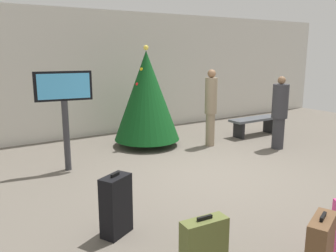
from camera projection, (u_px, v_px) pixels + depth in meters
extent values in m
plane|color=#665E54|center=(215.00, 174.00, 6.54)|extent=(16.00, 16.00, 0.00)
cube|color=beige|center=(118.00, 73.00, 9.64)|extent=(16.00, 0.20, 3.29)
cylinder|color=#4C3319|center=(147.00, 142.00, 8.50)|extent=(0.12, 0.12, 0.16)
cone|color=#0F4719|center=(147.00, 96.00, 8.26)|extent=(1.56, 1.56, 2.10)
sphere|color=#F2D84C|center=(146.00, 48.00, 8.03)|extent=(0.12, 0.12, 0.12)
sphere|color=red|center=(137.00, 84.00, 8.02)|extent=(0.08, 0.08, 0.08)
sphere|color=red|center=(149.00, 74.00, 8.34)|extent=(0.08, 0.08, 0.08)
sphere|color=yellow|center=(142.00, 69.00, 8.02)|extent=(0.08, 0.08, 0.08)
cylinder|color=#333338|center=(66.00, 136.00, 6.63)|extent=(0.12, 0.12, 1.34)
cube|color=black|center=(63.00, 86.00, 6.43)|extent=(1.04, 0.25, 0.54)
cube|color=#4CB2F2|center=(64.00, 86.00, 6.39)|extent=(0.92, 0.17, 0.46)
cube|color=#4C5159|center=(255.00, 119.00, 9.41)|extent=(1.52, 0.44, 0.06)
cube|color=black|center=(239.00, 130.00, 9.16)|extent=(0.08, 0.35, 0.42)
cube|color=black|center=(269.00, 125.00, 9.76)|extent=(0.08, 0.35, 0.42)
cylinder|color=gray|center=(210.00, 130.00, 8.41)|extent=(0.22, 0.22, 0.79)
cylinder|color=gray|center=(211.00, 96.00, 8.23)|extent=(0.38, 0.38, 0.84)
sphere|color=#8C6647|center=(212.00, 74.00, 8.12)|extent=(0.19, 0.19, 0.19)
cylinder|color=#333338|center=(278.00, 133.00, 8.17)|extent=(0.27, 0.27, 0.73)
cylinder|color=#333338|center=(280.00, 101.00, 8.01)|extent=(0.47, 0.47, 0.78)
sphere|color=#8C6647|center=(282.00, 80.00, 7.91)|extent=(0.18, 0.18, 0.18)
cube|color=brown|center=(320.00, 251.00, 3.41)|extent=(0.52, 0.36, 0.69)
cube|color=black|center=(323.00, 217.00, 3.33)|extent=(0.17, 0.09, 0.04)
cube|color=#59602D|center=(204.00, 242.00, 3.74)|extent=(0.53, 0.23, 0.51)
cube|color=black|center=(205.00, 218.00, 3.68)|extent=(0.18, 0.04, 0.04)
cube|color=black|center=(116.00, 206.00, 4.32)|extent=(0.45, 0.38, 0.77)
cube|color=black|center=(115.00, 175.00, 4.23)|extent=(0.14, 0.09, 0.04)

